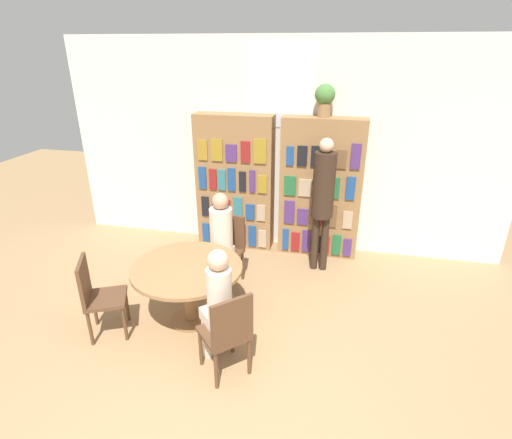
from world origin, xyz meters
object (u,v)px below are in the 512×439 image
object	(u,v)px
bookshelf_right	(320,189)
chair_near_camera	(97,294)
bookshelf_left	(235,183)
librarian_standing	(323,193)
reading_table	(188,276)
flower_vase	(325,98)
seated_reader_left	(220,236)
chair_left_side	(227,246)
seated_reader_right	(218,302)
chair_far_side	(227,331)

from	to	relation	value
bookshelf_right	chair_near_camera	distance (m)	3.20
bookshelf_left	librarian_standing	bearing A→B (deg)	-20.80
reading_table	chair_near_camera	bearing A→B (deg)	-154.41
flower_vase	reading_table	world-z (taller)	flower_vase
flower_vase	reading_table	bearing A→B (deg)	-121.45
reading_table	seated_reader_left	distance (m)	0.77
reading_table	chair_left_side	world-z (taller)	chair_left_side
chair_near_camera	seated_reader_right	bearing A→B (deg)	58.59
chair_far_side	chair_near_camera	bearing A→B (deg)	126.00
seated_reader_left	reading_table	bearing A→B (deg)	90.00
reading_table	chair_near_camera	distance (m)	0.93
seated_reader_left	flower_vase	bearing A→B (deg)	-120.47
bookshelf_right	bookshelf_left	bearing A→B (deg)	-179.99
bookshelf_left	seated_reader_right	world-z (taller)	bookshelf_left
bookshelf_right	flower_vase	world-z (taller)	flower_vase
chair_far_side	seated_reader_right	size ratio (longest dim) A/B	0.71
bookshelf_left	chair_near_camera	world-z (taller)	bookshelf_left
reading_table	bookshelf_right	bearing A→B (deg)	58.02
flower_vase	chair_left_side	bearing A→B (deg)	-134.30
chair_left_side	chair_far_side	size ratio (longest dim) A/B	1.00
chair_near_camera	bookshelf_right	bearing A→B (deg)	113.36
reading_table	librarian_standing	bearing A→B (deg)	48.63
bookshelf_right	reading_table	world-z (taller)	bookshelf_right
bookshelf_right	reading_table	xyz separation A→B (m)	(-1.24, -1.99, -0.40)
chair_far_side	seated_reader_left	xyz separation A→B (m)	(-0.51, 1.42, 0.23)
bookshelf_right	chair_left_side	size ratio (longest dim) A/B	2.22
bookshelf_left	librarian_standing	xyz separation A→B (m)	(1.32, -0.50, 0.12)
flower_vase	librarian_standing	xyz separation A→B (m)	(0.09, -0.51, -1.12)
chair_far_side	librarian_standing	xyz separation A→B (m)	(0.67, 2.16, 0.61)
flower_vase	chair_near_camera	size ratio (longest dim) A/B	0.47
flower_vase	chair_near_camera	world-z (taller)	flower_vase
bookshelf_left	bookshelf_right	distance (m)	1.25
seated_reader_right	chair_near_camera	bearing A→B (deg)	130.59
chair_near_camera	librarian_standing	xyz separation A→B (m)	(2.15, 1.89, 0.61)
chair_far_side	seated_reader_right	world-z (taller)	seated_reader_right
seated_reader_left	librarian_standing	xyz separation A→B (m)	(1.17, 0.74, 0.38)
chair_near_camera	chair_far_side	size ratio (longest dim) A/B	1.00
chair_left_side	librarian_standing	xyz separation A→B (m)	(1.14, 0.57, 0.61)
reading_table	chair_far_side	xyz separation A→B (m)	(0.64, -0.67, -0.08)
bookshelf_right	librarian_standing	world-z (taller)	bookshelf_right
flower_vase	reading_table	xyz separation A→B (m)	(-1.22, -1.99, -1.65)
chair_left_side	reading_table	bearing A→B (deg)	90.00
flower_vase	seated_reader_right	bearing A→B (deg)	-105.54
bookshelf_left	seated_reader_right	xyz separation A→B (m)	(0.52, -2.53, -0.28)
chair_far_side	seated_reader_left	bearing A→B (deg)	66.06
chair_left_side	seated_reader_right	size ratio (longest dim) A/B	0.71
bookshelf_right	chair_far_side	distance (m)	2.77
flower_vase	chair_far_side	size ratio (longest dim) A/B	0.47
seated_reader_left	bookshelf_left	bearing A→B (deg)	-72.85
reading_table	chair_left_side	xyz separation A→B (m)	(0.17, 0.92, -0.08)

